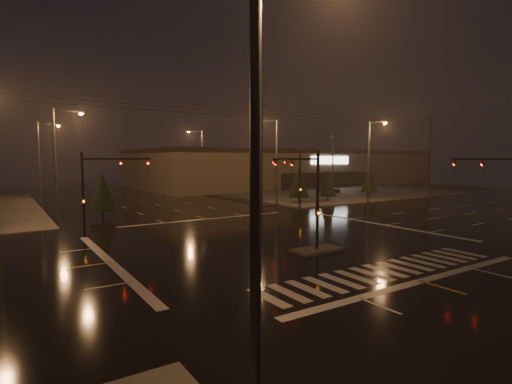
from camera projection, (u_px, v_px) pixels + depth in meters
ground at (278, 240)px, 27.22m from camera, size 140.00×140.00×0.00m
sidewalk_ne at (316, 190)px, 68.56m from camera, size 36.00×36.00×0.12m
median_island at (317, 250)px, 23.87m from camera, size 3.00×1.60×0.15m
crosswalk at (385, 271)px, 19.70m from camera, size 15.00×2.60×0.01m
stop_bar_near at (421, 281)px, 18.03m from camera, size 16.00×0.50×0.01m
stop_bar_far at (207, 219)px, 36.42m from camera, size 16.00×0.50×0.01m
parking_lot at (345, 190)px, 69.60m from camera, size 50.00×24.00×0.08m
retail_building at (283, 166)px, 84.32m from camera, size 60.20×28.30×7.20m
signal_mast_median at (307, 188)px, 24.34m from camera, size 0.25×4.59×6.00m
signal_mast_ne at (295, 176)px, 40.52m from camera, size 4.84×1.86×6.00m
signal_mast_nw at (98, 181)px, 30.22m from camera, size 4.84×1.86×6.00m
signal_mast_se at (508, 188)px, 24.30m from camera, size 1.55×3.87×6.00m
streetlight_0 at (268, 146)px, 8.13m from camera, size 2.77×0.32×10.00m
streetlight_1 at (59, 155)px, 35.72m from camera, size 2.77×0.32×10.00m
streetlight_2 at (42, 156)px, 49.09m from camera, size 2.77×0.32×10.00m
streetlight_3 at (275, 156)px, 46.17m from camera, size 2.77×0.32×10.00m
streetlight_4 at (201, 157)px, 62.89m from camera, size 2.77×0.32×10.00m
streetlight_6 at (371, 156)px, 48.01m from camera, size 0.32×2.77×10.00m
utility_pole_1 at (261, 153)px, 42.75m from camera, size 2.20×0.32×12.00m
utility_pole_2 at (430, 154)px, 59.01m from camera, size 2.20×0.32×12.00m
conifer_0 at (299, 181)px, 49.31m from camera, size 2.60×2.60×4.75m
conifer_1 at (328, 183)px, 51.02m from camera, size 2.11×2.11×4.00m
conifer_2 at (369, 179)px, 57.03m from camera, size 2.35×2.35×4.37m
conifer_3 at (102, 191)px, 36.71m from camera, size 2.31×2.31×4.31m
car_parked at (329, 189)px, 63.55m from camera, size 2.12×4.05×1.32m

